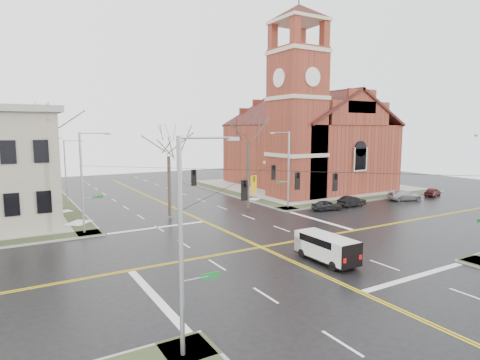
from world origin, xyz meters
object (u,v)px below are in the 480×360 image
parked_car_d (433,192)px  tree_nw_near (169,152)px  tree_nw_far (45,134)px  streetlight_north_b (50,159)px  parked_car_c (404,195)px  church (304,135)px  signal_pole_ne (287,167)px  cargo_van (324,246)px  parked_car_a (327,205)px  tree_ne (248,136)px  streetlight_north_a (67,169)px  signal_pole_nw (84,180)px  signal_pole_sw (185,241)px  parked_car_b (352,201)px

parked_car_d → tree_nw_near: bearing=63.4°
tree_nw_far → streetlight_north_b: bearing=84.4°
parked_car_c → streetlight_north_b: bearing=63.1°
church → signal_pole_ne: 19.22m
cargo_van → parked_car_a: bearing=46.6°
tree_ne → tree_nw_near: bearing=176.0°
streetlight_north_b → parked_car_a: (25.42, -39.62, -3.86)m
signal_pole_ne → streetlight_north_a: (-21.97, 16.50, -0.48)m
streetlight_north_b → signal_pole_nw: bearing=-91.0°
signal_pole_sw → tree_nw_far: 26.12m
cargo_van → parked_car_c: cargo_van is taller
streetlight_north_b → cargo_van: size_ratio=1.60×
church → streetlight_north_b: 42.53m
cargo_van → parked_car_a: 18.63m
parked_car_d → tree_nw_far: tree_nw_far is taller
tree_nw_far → tree_ne: (21.08, -0.68, -0.34)m
signal_pole_nw → parked_car_d: 46.30m
signal_pole_ne → cargo_van: (-9.32, -16.67, -3.83)m
tree_nw_near → parked_car_c: bearing=-11.1°
tree_ne → signal_pole_ne: bearing=-25.3°
streetlight_north_b → cargo_van: (12.65, -53.17, -3.35)m
parked_car_a → tree_nw_far: size_ratio=0.29×
church → tree_nw_far: 40.18m
signal_pole_sw → parked_car_b: signal_pole_sw is taller
streetlight_north_a → tree_ne: tree_ne is taller
signal_pole_sw → tree_nw_near: size_ratio=0.93×
church → signal_pole_sw: church is taller
parked_car_d → streetlight_north_b: bearing=31.1°
tree_nw_near → streetlight_north_a: bearing=121.0°
signal_pole_nw → streetlight_north_b: (0.67, 36.50, -0.48)m
streetlight_north_b → streetlight_north_a: bearing=-90.0°
signal_pole_ne → signal_pole_nw: bearing=180.0°
church → tree_nw_near: bearing=-158.6°
signal_pole_ne → parked_car_c: 17.91m
church → parked_car_a: (-9.99, -16.40, -7.83)m
church → cargo_van: bearing=-127.2°
signal_pole_nw → signal_pole_ne: bearing=0.0°
signal_pole_ne → parked_car_c: size_ratio=1.96×
tree_ne → signal_pole_sw: bearing=-126.4°
signal_pole_nw → parked_car_d: (45.98, -3.21, -4.33)m
church → parked_car_d: bearing=-59.0°
church → signal_pole_nw: church is taller
tree_nw_far → signal_pole_ne: bearing=-6.0°
parked_car_a → tree_ne: tree_ne is taller
signal_pole_nw → parked_car_a: signal_pole_nw is taller
signal_pole_nw → tree_ne: size_ratio=0.75×
cargo_van → parked_car_c: (26.38, 13.33, -0.45)m
cargo_van → parked_car_b: 22.05m
signal_pole_sw → parked_car_a: signal_pole_sw is taller
signal_pole_ne → parked_car_a: size_ratio=2.54×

